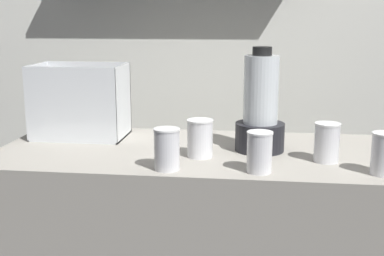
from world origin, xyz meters
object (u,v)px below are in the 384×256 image
Objects in this scene: carrot_display_bin at (81,114)px; juice_cup_mango_far_left at (167,151)px; juice_cup_orange_far_right at (384,157)px; blender_pitcher at (260,111)px; juice_cup_mango_right at (327,144)px; juice_cup_carrot_left at (200,140)px; juice_cup_carrot_middle at (259,155)px.

juice_cup_mango_far_left is at bearing -43.56° from carrot_display_bin.
blender_pitcher is at bearing 147.61° from juice_cup_orange_far_right.
carrot_display_bin is at bearing 161.48° from juice_cup_orange_far_right.
juice_cup_mango_right is at bearing -27.84° from blender_pitcher.
juice_cup_carrot_left and juice_cup_orange_far_right have the same top height.
juice_cup_mango_far_left is at bearing -137.01° from blender_pitcher.
blender_pitcher reaches higher than juice_cup_mango_right.
carrot_display_bin is 2.72× the size of juice_cup_mango_right.
juice_cup_carrot_middle is (0.20, -0.15, -0.00)m from juice_cup_carrot_left.
juice_cup_orange_far_right is at bearing -18.52° from carrot_display_bin.
juice_cup_carrot_left is at bearing 167.62° from juice_cup_orange_far_right.
juice_cup_mango_far_left is 0.18m from juice_cup_carrot_left.
juice_cup_mango_far_left is 0.66m from juice_cup_orange_far_right.
juice_cup_carrot_middle is at bearing -146.82° from juice_cup_mango_right.
juice_cup_mango_far_left reaches higher than juice_cup_carrot_left.
carrot_display_bin reaches higher than juice_cup_carrot_middle.
juice_cup_mango_right is 0.20m from juice_cup_orange_far_right.
carrot_display_bin is 0.57m from juice_cup_mango_far_left.
blender_pitcher is 2.79× the size of juice_cup_mango_far_left.
blender_pitcher is 0.27m from juice_cup_carrot_middle.
juice_cup_mango_far_left is at bearing -178.07° from juice_cup_carrot_middle.
blender_pitcher is 2.88× the size of juice_cup_carrot_middle.
juice_cup_mango_far_left is 1.02× the size of juice_cup_mango_right.
juice_cup_orange_far_right is at bearing -38.16° from juice_cup_mango_right.
juice_cup_orange_far_right is (0.58, -0.13, -0.00)m from juice_cup_carrot_left.
juice_cup_mango_far_left reaches higher than juice_cup_orange_far_right.
juice_cup_orange_far_right is at bearing 2.88° from juice_cup_mango_far_left.
blender_pitcher is 0.26m from juice_cup_mango_right.
juice_cup_orange_far_right is (0.66, 0.03, -0.00)m from juice_cup_mango_far_left.
carrot_display_bin is 1.13m from juice_cup_orange_far_right.
juice_cup_mango_right is at bearing -14.57° from carrot_display_bin.
juice_cup_carrot_middle is (0.29, 0.01, -0.00)m from juice_cup_mango_far_left.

